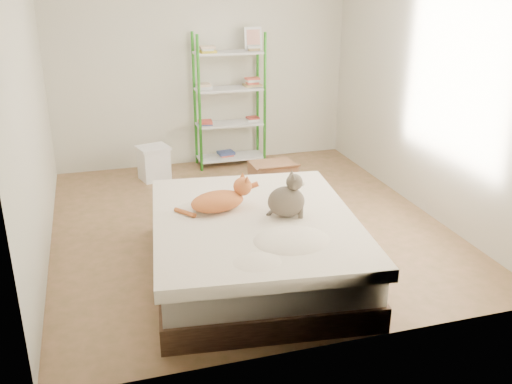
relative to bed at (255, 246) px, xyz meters
name	(u,v)px	position (x,y,z in m)	size (l,w,h in m)	color
room	(246,97)	(0.21, 1.01, 1.04)	(3.81, 4.21, 2.61)	#A87756
bed	(255,246)	(0.00, 0.00, 0.00)	(1.86, 2.22, 0.52)	brown
orange_cat	(217,199)	(-0.26, 0.21, 0.37)	(0.54, 0.29, 0.22)	orange
grey_cat	(286,195)	(0.25, -0.05, 0.44)	(0.27, 0.32, 0.37)	#655D52
shelf_unit	(230,100)	(0.52, 2.89, 0.60)	(0.88, 0.36, 1.74)	#2D8B22
cardboard_box	(273,177)	(0.74, 1.79, -0.09)	(0.49, 0.47, 0.39)	#9D6E4B
white_bin	(154,163)	(-0.52, 2.59, -0.05)	(0.43, 0.40, 0.42)	white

